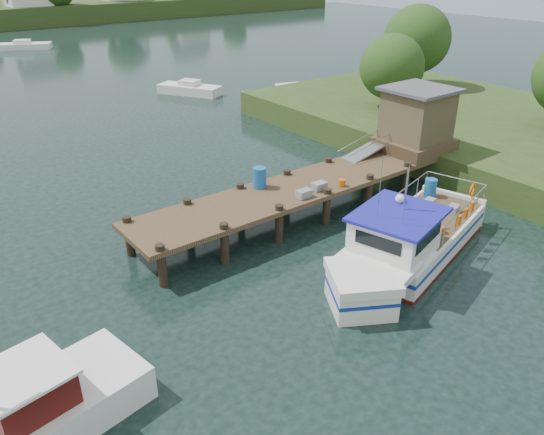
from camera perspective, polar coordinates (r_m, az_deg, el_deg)
ground_plane at (r=21.96m, az=-0.33°, el=-0.94°), size 160.00×160.00×0.00m
near_shore at (r=33.26m, az=24.67°, el=10.10°), size 16.00×30.00×7.76m
dock at (r=25.27m, az=11.56°, el=7.81°), size 16.60×3.00×4.78m
lobster_boat at (r=19.57m, az=14.25°, el=-2.73°), size 9.51×4.80×4.59m
moored_far at (r=71.62m, az=-25.23°, el=16.37°), size 6.56×4.71×1.07m
moored_b at (r=44.06m, az=-8.86°, el=13.51°), size 4.04×5.24×1.12m
moored_c at (r=41.79m, az=2.13°, el=13.11°), size 7.68×4.17×1.15m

